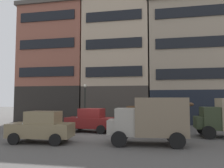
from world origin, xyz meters
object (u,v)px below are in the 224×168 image
at_px(sedan_parked_curb, 42,127).
at_px(fire_hydrant_curbside, 31,120).
at_px(delivery_truck_near, 150,119).
at_px(streetlamp_curbside, 85,98).
at_px(sedan_dark, 90,120).
at_px(draft_horse, 178,115).
at_px(cargo_wagon, 141,116).

distance_m(sedan_parked_curb, fire_hydrant_curbside, 11.38).
height_order(delivery_truck_near, streetlamp_curbside, streetlamp_curbside).
bearing_deg(fire_hydrant_curbside, sedan_dark, -30.54).
relative_size(sedan_parked_curb, streetlamp_curbside, 0.92).
height_order(delivery_truck_near, fire_hydrant_curbside, delivery_truck_near).
bearing_deg(delivery_truck_near, streetlamp_curbside, 126.87).
bearing_deg(fire_hydrant_curbside, draft_horse, -9.49).
bearing_deg(sedan_dark, sedan_parked_curb, -107.55).
distance_m(cargo_wagon, sedan_parked_curb, 8.85).
bearing_deg(fire_hydrant_curbside, streetlamp_curbside, 2.60).
distance_m(sedan_dark, fire_hydrant_curbside, 9.12).
relative_size(cargo_wagon, sedan_dark, 0.77).
bearing_deg(delivery_truck_near, sedan_dark, 138.60).
relative_size(delivery_truck_near, sedan_dark, 1.16).
bearing_deg(delivery_truck_near, fire_hydrant_curbside, 145.01).
xyz_separation_m(draft_horse, sedan_parked_curb, (-8.34, -7.01, -0.36)).
height_order(sedan_dark, streetlamp_curbside, streetlamp_curbside).
bearing_deg(draft_horse, fire_hydrant_curbside, 170.51).
xyz_separation_m(cargo_wagon, streetlamp_curbside, (-5.92, 2.71, 1.52)).
height_order(cargo_wagon, streetlamp_curbside, streetlamp_curbside).
bearing_deg(delivery_truck_near, cargo_wagon, 98.01).
relative_size(cargo_wagon, fire_hydrant_curbside, 3.55).
distance_m(cargo_wagon, streetlamp_curbside, 6.68).
relative_size(draft_horse, streetlamp_curbside, 0.57).
bearing_deg(delivery_truck_near, sedan_parked_curb, -174.22).
height_order(sedan_dark, sedan_parked_curb, same).
bearing_deg(streetlamp_curbside, sedan_dark, -67.22).
relative_size(delivery_truck_near, sedan_parked_curb, 1.17).
bearing_deg(sedan_dark, delivery_truck_near, -41.40).
height_order(draft_horse, streetlamp_curbside, streetlamp_curbside).
relative_size(sedan_dark, sedan_parked_curb, 1.00).
relative_size(draft_horse, fire_hydrant_curbside, 2.83).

